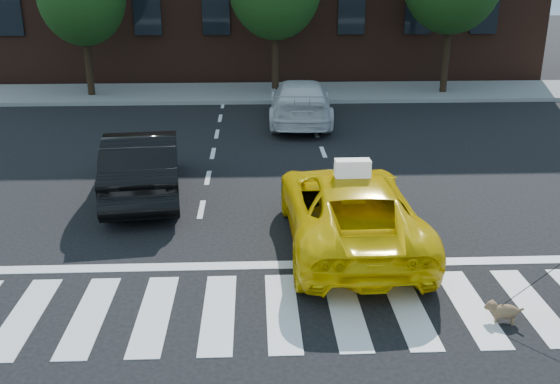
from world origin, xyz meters
The scene contains 9 objects.
ground centered at (0.00, 0.00, 0.00)m, with size 120.00×120.00×0.00m, color black.
crosswalk centered at (0.00, 0.00, 0.01)m, with size 13.00×2.40×0.01m, color silver.
stop_line centered at (0.00, 1.60, 0.01)m, with size 12.00×0.30×0.01m, color silver.
sidewalk_far centered at (0.00, 17.50, 0.07)m, with size 30.00×4.00×0.15m, color slate.
taxi centered at (1.40, 2.50, 0.72)m, with size 2.40×5.21×1.45m, color yellow.
black_sedan centered at (-3.02, 5.44, 0.77)m, with size 1.63×4.69×1.54m, color black.
white_suv centered at (1.20, 12.43, 0.74)m, with size 2.08×5.10×1.48m, color silver.
dog centered at (3.33, -0.44, 0.19)m, with size 0.56×0.35×0.33m.
taxi_sign centered at (1.40, 2.30, 1.61)m, with size 0.65×0.28×0.32m, color white.
Camera 1 is at (-0.40, -8.55, 5.12)m, focal length 40.00 mm.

